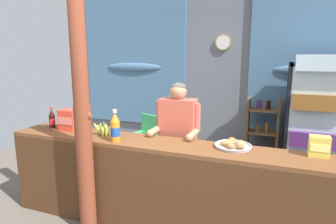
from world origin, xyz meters
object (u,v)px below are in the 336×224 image
at_px(shopkeeper, 178,132).
at_px(snack_box_instant_noodle, 319,146).
at_px(timber_post, 82,111).
at_px(snack_box_crackers, 69,120).
at_px(stall_counter, 161,182).
at_px(banana_bunch, 104,130).
at_px(soda_bottle_cola, 52,119).
at_px(drink_fridge, 317,115).
at_px(soda_bottle_orange_soda, 115,128).
at_px(pastry_tray, 233,145).
at_px(plastic_lawn_chair, 146,139).
at_px(bottle_shelf_rack, 262,134).

xyz_separation_m(shopkeeper, snack_box_instant_noodle, (1.40, -0.29, 0.08)).
distance_m(timber_post, snack_box_crackers, 0.69).
height_order(stall_counter, snack_box_crackers, snack_box_crackers).
bearing_deg(banana_bunch, stall_counter, -9.33).
bearing_deg(shopkeeper, soda_bottle_cola, -167.37).
relative_size(drink_fridge, snack_box_instant_noodle, 9.98).
height_order(drink_fridge, soda_bottle_orange_soda, drink_fridge).
xyz_separation_m(drink_fridge, pastry_tray, (-0.88, -1.59, -0.04)).
xyz_separation_m(soda_bottle_cola, pastry_tray, (2.16, 0.03, -0.08)).
bearing_deg(soda_bottle_cola, drink_fridge, 28.16).
distance_m(plastic_lawn_chair, pastry_tray, 2.10).
bearing_deg(drink_fridge, stall_counter, -130.37).
bearing_deg(banana_bunch, plastic_lawn_chair, 97.26).
xyz_separation_m(stall_counter, snack_box_crackers, (-1.24, 0.18, 0.49)).
bearing_deg(snack_box_instant_noodle, snack_box_crackers, -178.82).
bearing_deg(soda_bottle_orange_soda, snack_box_crackers, 164.99).
relative_size(bottle_shelf_rack, soda_bottle_cola, 4.73).
bearing_deg(banana_bunch, snack_box_crackers, 173.16).
bearing_deg(bottle_shelf_rack, snack_box_crackers, -138.04).
height_order(timber_post, soda_bottle_orange_soda, timber_post).
bearing_deg(soda_bottle_cola, snack_box_instant_noodle, 0.95).
bearing_deg(snack_box_instant_noodle, shopkeeper, 168.48).
xyz_separation_m(timber_post, drink_fridge, (2.27, 2.03, -0.27)).
height_order(snack_box_instant_noodle, pastry_tray, snack_box_instant_noodle).
xyz_separation_m(plastic_lawn_chair, pastry_tray, (1.56, -1.32, 0.48)).
height_order(plastic_lawn_chair, soda_bottle_cola, soda_bottle_cola).
bearing_deg(snack_box_crackers, snack_box_instant_noodle, 1.18).
distance_m(plastic_lawn_chair, shopkeeper, 1.43).
distance_m(stall_counter, soda_bottle_orange_soda, 0.71).
xyz_separation_m(drink_fridge, banana_bunch, (-2.26, -1.69, -0.00)).
bearing_deg(banana_bunch, shopkeeper, 29.57).
distance_m(drink_fridge, plastic_lawn_chair, 2.51).
distance_m(drink_fridge, shopkeeper, 2.02).
xyz_separation_m(timber_post, soda_bottle_cola, (-0.77, 0.41, -0.23)).
xyz_separation_m(drink_fridge, shopkeeper, (-1.55, -1.29, -0.06)).
bearing_deg(pastry_tray, drink_fridge, 61.20).
height_order(snack_box_instant_noodle, banana_bunch, snack_box_instant_noodle).
relative_size(soda_bottle_orange_soda, snack_box_instant_noodle, 1.82).
relative_size(soda_bottle_orange_soda, pastry_tray, 0.94).
bearing_deg(shopkeeper, stall_counter, -89.34).
relative_size(shopkeeper, banana_bunch, 5.38).
xyz_separation_m(soda_bottle_orange_soda, snack_box_crackers, (-0.75, 0.20, -0.02)).
bearing_deg(banana_bunch, bottle_shelf_rack, 51.17).
height_order(plastic_lawn_chair, snack_box_instant_noodle, snack_box_instant_noodle).
bearing_deg(soda_bottle_cola, snack_box_crackers, -1.38).
distance_m(stall_counter, banana_bunch, 0.84).
distance_m(pastry_tray, banana_bunch, 1.38).
relative_size(timber_post, drink_fridge, 1.47).
relative_size(bottle_shelf_rack, plastic_lawn_chair, 1.36).
bearing_deg(stall_counter, plastic_lawn_chair, 120.23).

